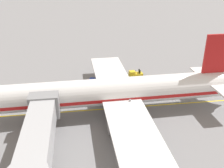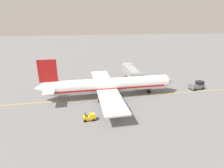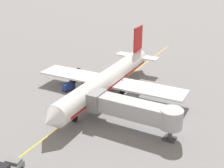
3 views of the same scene
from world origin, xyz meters
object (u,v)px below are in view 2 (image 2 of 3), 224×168
(parked_airliner, at_px, (108,85))
(ground_crew_wing_walker, at_px, (98,99))
(baggage_tug_lead, at_px, (90,117))
(jet_bridge, at_px, (132,72))
(baggage_cart_front, at_px, (122,106))
(pushback_tractor, at_px, (197,85))
(baggage_cart_second_in_train, at_px, (110,108))

(parked_airliner, xyz_separation_m, ground_crew_wing_walker, (3.33, -3.01, -2.23))
(baggage_tug_lead, bearing_deg, ground_crew_wing_walker, 161.81)
(jet_bridge, height_order, baggage_cart_front, jet_bridge)
(pushback_tractor, bearing_deg, parked_airliner, -88.10)
(baggage_cart_second_in_train, bearing_deg, baggage_cart_front, 92.20)
(pushback_tractor, bearing_deg, ground_crew_wing_walker, -81.93)
(baggage_cart_second_in_train, bearing_deg, baggage_tug_lead, -58.50)
(jet_bridge, bearing_deg, baggage_cart_front, -21.82)
(ground_crew_wing_walker, bearing_deg, baggage_cart_front, 46.00)
(pushback_tractor, distance_m, baggage_cart_second_in_train, 29.07)
(pushback_tractor, bearing_deg, baggage_cart_front, -70.03)
(parked_airliner, height_order, ground_crew_wing_walker, parked_airliner)
(jet_bridge, distance_m, baggage_tug_lead, 25.45)
(parked_airliner, distance_m, pushback_tractor, 26.82)
(parked_airliner, relative_size, pushback_tractor, 7.90)
(pushback_tractor, distance_m, ground_crew_wing_walker, 30.04)
(pushback_tractor, xyz_separation_m, baggage_cart_front, (9.00, -24.78, -0.15))
(jet_bridge, height_order, pushback_tractor, jet_bridge)
(ground_crew_wing_walker, bearing_deg, parked_airliner, 137.83)
(baggage_cart_second_in_train, bearing_deg, parked_airliner, 173.93)
(pushback_tractor, xyz_separation_m, ground_crew_wing_walker, (4.21, -29.74, -0.15))
(jet_bridge, distance_m, baggage_cart_front, 19.21)
(parked_airliner, height_order, jet_bridge, parked_airliner)
(parked_airliner, relative_size, jet_bridge, 2.46)
(pushback_tractor, distance_m, baggage_cart_front, 26.37)
(jet_bridge, xyz_separation_m, ground_crew_wing_walker, (12.90, -12.04, -2.50))
(baggage_cart_second_in_train, bearing_deg, ground_crew_wing_walker, -156.40)
(jet_bridge, distance_m, pushback_tractor, 19.86)
(baggage_cart_front, height_order, ground_crew_wing_walker, ground_crew_wing_walker)
(baggage_cart_front, xyz_separation_m, ground_crew_wing_walker, (-4.79, -4.96, 0.00))
(baggage_tug_lead, distance_m, baggage_cart_second_in_train, 5.51)
(pushback_tractor, xyz_separation_m, baggage_cart_second_in_train, (9.11, -27.60, -0.15))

